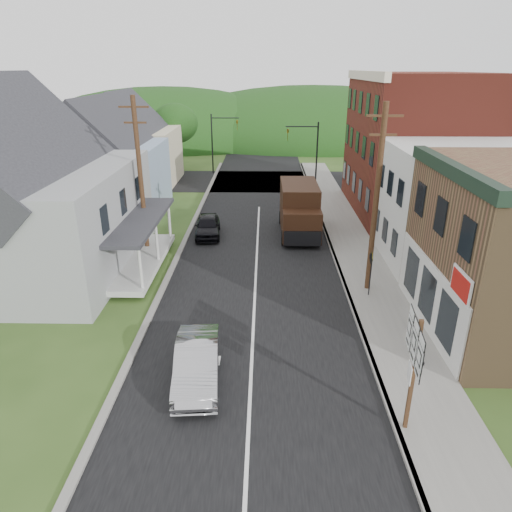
# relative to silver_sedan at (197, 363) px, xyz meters

# --- Properties ---
(ground) EXTENTS (120.00, 120.00, 0.00)m
(ground) POSITION_rel_silver_sedan_xyz_m (1.89, 3.73, -0.71)
(ground) COLOR #2D4719
(ground) RESTS_ON ground
(road) EXTENTS (9.00, 90.00, 0.02)m
(road) POSITION_rel_silver_sedan_xyz_m (1.89, 13.73, -0.71)
(road) COLOR black
(road) RESTS_ON ground
(cross_road) EXTENTS (60.00, 9.00, 0.02)m
(cross_road) POSITION_rel_silver_sedan_xyz_m (1.89, 30.73, -0.71)
(cross_road) COLOR black
(cross_road) RESTS_ON ground
(sidewalk_right) EXTENTS (2.80, 55.00, 0.15)m
(sidewalk_right) POSITION_rel_silver_sedan_xyz_m (7.79, 11.73, -0.63)
(sidewalk_right) COLOR slate
(sidewalk_right) RESTS_ON ground
(curb_right) EXTENTS (0.20, 55.00, 0.15)m
(curb_right) POSITION_rel_silver_sedan_xyz_m (6.44, 11.73, -0.63)
(curb_right) COLOR slate
(curb_right) RESTS_ON ground
(curb_left) EXTENTS (0.30, 55.00, 0.12)m
(curb_left) POSITION_rel_silver_sedan_xyz_m (-2.76, 11.73, -0.65)
(curb_left) COLOR slate
(curb_left) RESTS_ON ground
(storefront_white) EXTENTS (8.00, 7.00, 6.50)m
(storefront_white) POSITION_rel_silver_sedan_xyz_m (13.19, 11.23, 2.54)
(storefront_white) COLOR silver
(storefront_white) RESTS_ON ground
(storefront_red) EXTENTS (8.00, 12.00, 10.00)m
(storefront_red) POSITION_rel_silver_sedan_xyz_m (13.19, 20.73, 4.29)
(storefront_red) COLOR maroon
(storefront_red) RESTS_ON ground
(house_gray) EXTENTS (10.20, 12.24, 8.35)m
(house_gray) POSITION_rel_silver_sedan_xyz_m (-10.11, 9.73, 3.53)
(house_gray) COLOR #949799
(house_gray) RESTS_ON ground
(house_blue) EXTENTS (7.14, 8.16, 7.28)m
(house_blue) POSITION_rel_silver_sedan_xyz_m (-9.11, 20.73, 2.99)
(house_blue) COLOR #869DB7
(house_blue) RESTS_ON ground
(house_cream) EXTENTS (7.14, 8.16, 7.28)m
(house_cream) POSITION_rel_silver_sedan_xyz_m (-9.61, 29.73, 2.99)
(house_cream) COLOR beige
(house_cream) RESTS_ON ground
(utility_pole_right) EXTENTS (1.60, 0.26, 9.00)m
(utility_pole_right) POSITION_rel_silver_sedan_xyz_m (7.49, 7.23, 3.95)
(utility_pole_right) COLOR #472D19
(utility_pole_right) RESTS_ON ground
(utility_pole_left) EXTENTS (1.60, 0.26, 9.00)m
(utility_pole_left) POSITION_rel_silver_sedan_xyz_m (-4.61, 11.73, 3.95)
(utility_pole_left) COLOR #472D19
(utility_pole_left) RESTS_ON ground
(traffic_signal_right) EXTENTS (2.87, 0.20, 6.00)m
(traffic_signal_right) POSITION_rel_silver_sedan_xyz_m (6.19, 27.23, 3.05)
(traffic_signal_right) COLOR black
(traffic_signal_right) RESTS_ON ground
(traffic_signal_left) EXTENTS (2.87, 0.20, 6.00)m
(traffic_signal_left) POSITION_rel_silver_sedan_xyz_m (-2.41, 34.23, 3.05)
(traffic_signal_left) COLOR black
(traffic_signal_left) RESTS_ON ground
(tree_left_c) EXTENTS (5.80, 5.80, 8.41)m
(tree_left_c) POSITION_rel_silver_sedan_xyz_m (-17.11, 23.73, 5.23)
(tree_left_c) COLOR #382616
(tree_left_c) RESTS_ON ground
(tree_left_d) EXTENTS (4.80, 4.80, 6.94)m
(tree_left_d) POSITION_rel_silver_sedan_xyz_m (-7.11, 35.73, 4.18)
(tree_left_d) COLOR #382616
(tree_left_d) RESTS_ON ground
(forested_ridge) EXTENTS (90.00, 30.00, 16.00)m
(forested_ridge) POSITION_rel_silver_sedan_xyz_m (1.89, 58.73, -0.71)
(forested_ridge) COLOR #1B3911
(forested_ridge) RESTS_ON ground
(silver_sedan) EXTENTS (1.87, 4.40, 1.41)m
(silver_sedan) POSITION_rel_silver_sedan_xyz_m (0.00, 0.00, 0.00)
(silver_sedan) COLOR #A4A4A8
(silver_sedan) RESTS_ON ground
(dark_sedan) EXTENTS (1.91, 4.06, 1.34)m
(dark_sedan) POSITION_rel_silver_sedan_xyz_m (-1.41, 15.07, -0.04)
(dark_sedan) COLOR black
(dark_sedan) RESTS_ON ground
(delivery_van) EXTENTS (2.47, 5.90, 3.29)m
(delivery_van) POSITION_rel_silver_sedan_xyz_m (4.62, 15.53, 0.96)
(delivery_van) COLOR black
(delivery_van) RESTS_ON ground
(route_sign_cluster) EXTENTS (0.33, 2.14, 3.76)m
(route_sign_cluster) POSITION_rel_silver_sedan_xyz_m (6.64, -2.31, 1.88)
(route_sign_cluster) COLOR #472D19
(route_sign_cluster) RESTS_ON sidewalk_right
(warning_sign) EXTENTS (0.10, 0.62, 2.25)m
(warning_sign) POSITION_rel_silver_sedan_xyz_m (7.37, 6.44, 0.88)
(warning_sign) COLOR black
(warning_sign) RESTS_ON sidewalk_right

